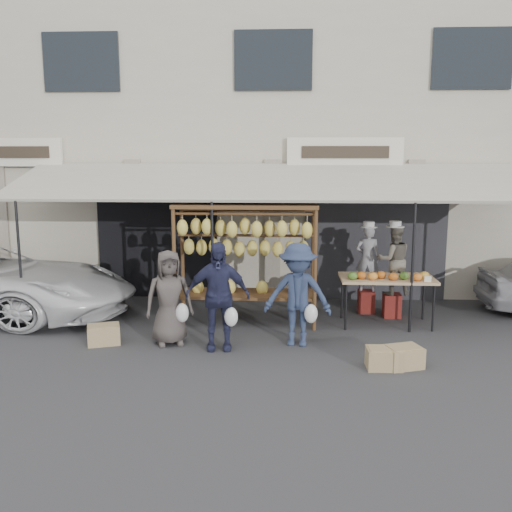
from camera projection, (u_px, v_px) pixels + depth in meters
The scene contains 15 objects.
ground_plane at pixel (266, 351), 9.12m from camera, with size 90.00×90.00×0.00m, color #2D2D30.
shophouse at pixel (276, 133), 14.86m from camera, with size 24.00×6.15×7.30m.
awning at pixel (272, 183), 10.90m from camera, with size 10.00×2.35×2.92m.
banana_rack at pixel (246, 240), 10.34m from camera, with size 2.60×0.90×2.24m.
produce_table at pixel (387, 279), 10.35m from camera, with size 1.70×0.90×1.04m.
vendor_left at pixel (368, 258), 11.18m from camera, with size 0.47×0.31×1.30m, color #93929B.
vendor_right at pixel (394, 260), 10.86m from camera, with size 0.65×0.51×1.34m, color #6F685C.
customer_left at pixel (169, 298), 9.36m from camera, with size 0.77×0.50×1.58m, color #46403D.
customer_mid at pixel (218, 296), 9.11m from camera, with size 1.03×0.43×1.76m, color #262948.
customer_right at pixel (298, 295), 9.30m from camera, with size 1.10×0.63×1.71m, color navy.
stool_left at pixel (366, 301), 11.34m from camera, with size 0.32×0.32×0.44m, color maroon.
stool_right at pixel (392, 305), 11.02m from camera, with size 0.32×0.32×0.46m, color maroon.
crate_near_a at pixel (384, 358), 8.39m from camera, with size 0.50×0.38×0.30m, color tan.
crate_near_b at pixel (403, 357), 8.43m from camera, with size 0.52×0.39×0.31m, color tan.
crate_far at pixel (104, 335), 9.48m from camera, with size 0.52×0.39×0.31m, color tan.
Camera 1 is at (0.30, -8.70, 3.13)m, focal length 40.00 mm.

